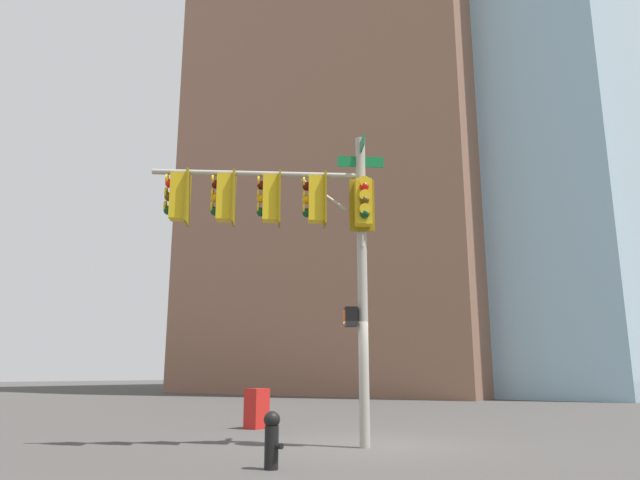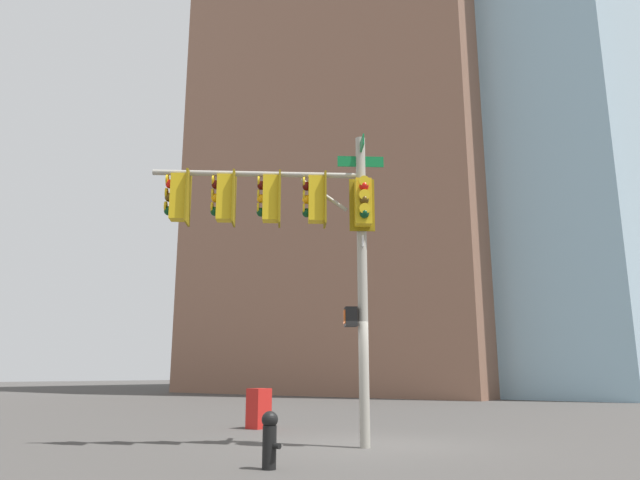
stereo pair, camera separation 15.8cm
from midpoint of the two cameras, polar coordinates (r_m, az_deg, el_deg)
ground_plane at (r=12.89m, az=5.25°, el=-19.20°), size 200.00×200.00×0.00m
signal_pole_assembly at (r=12.62m, az=-2.14°, el=1.97°), size 3.99×3.40×6.58m
fire_hydrant at (r=9.70m, az=-4.41°, el=-18.54°), size 0.34×0.26×0.87m
newspaper_box at (r=16.59m, az=-5.67°, el=-15.93°), size 0.45×0.56×1.05m
building_brick_nearside at (r=54.40m, az=4.55°, el=16.40°), size 25.28×19.02×55.90m
building_brick_midblock at (r=59.12m, az=18.13°, el=1.31°), size 19.73×14.95×30.41m
building_glass_tower at (r=62.36m, az=12.68°, el=15.87°), size 32.27×33.74×62.07m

